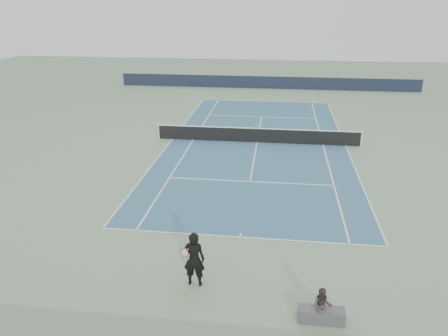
# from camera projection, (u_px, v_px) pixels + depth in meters

# --- Properties ---
(ground) EXTENTS (80.00, 80.00, 0.00)m
(ground) POSITION_uv_depth(u_px,v_px,m) (257.00, 142.00, 27.70)
(ground) COLOR gray
(court_surface) EXTENTS (10.97, 23.77, 0.01)m
(court_surface) POSITION_uv_depth(u_px,v_px,m) (257.00, 142.00, 27.70)
(court_surface) COLOR #386684
(court_surface) RESTS_ON ground
(tennis_net) EXTENTS (12.90, 0.10, 1.07)m
(tennis_net) POSITION_uv_depth(u_px,v_px,m) (257.00, 135.00, 27.52)
(tennis_net) COLOR silver
(tennis_net) RESTS_ON ground
(windscreen_far) EXTENTS (30.00, 0.25, 1.20)m
(windscreen_far) POSITION_uv_depth(u_px,v_px,m) (267.00, 82.00, 44.01)
(windscreen_far) COLOR black
(windscreen_far) RESTS_ON ground
(tennis_player) EXTENTS (0.81, 0.51, 1.87)m
(tennis_player) POSITION_uv_depth(u_px,v_px,m) (194.00, 259.00, 13.67)
(tennis_player) COLOR black
(tennis_player) RESTS_ON ground
(tennis_ball) EXTENTS (0.06, 0.06, 0.06)m
(tennis_ball) POSITION_uv_depth(u_px,v_px,m) (191.00, 296.00, 13.39)
(tennis_ball) COLOR #BCDB2C
(tennis_ball) RESTS_ON ground
(spectator_bench) EXTENTS (1.32, 0.50, 1.11)m
(spectator_bench) POSITION_uv_depth(u_px,v_px,m) (322.00, 310.00, 12.26)
(spectator_bench) COLOR #515155
(spectator_bench) RESTS_ON ground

